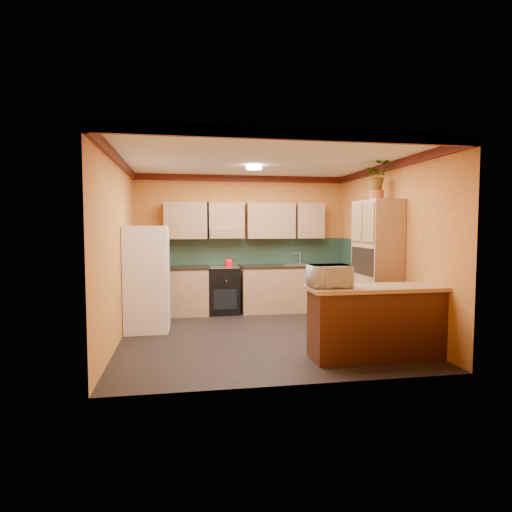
{
  "coord_description": "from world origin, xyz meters",
  "views": [
    {
      "loc": [
        -1.16,
        -6.42,
        1.69
      ],
      "look_at": [
        0.01,
        0.45,
        1.21
      ],
      "focal_mm": 30.0,
      "sensor_mm": 36.0,
      "label": 1
    }
  ],
  "objects_px": {
    "pantry": "(377,267)",
    "microwave": "(329,276)",
    "breakfast_bar": "(380,324)",
    "base_cabinets_back": "(255,290)",
    "fridge": "(147,279)",
    "stove": "(224,290)"
  },
  "relations": [
    {
      "from": "breakfast_bar",
      "to": "stove",
      "type": "bearing_deg",
      "value": 118.8
    },
    {
      "from": "pantry",
      "to": "breakfast_bar",
      "type": "height_order",
      "value": "pantry"
    },
    {
      "from": "breakfast_bar",
      "to": "microwave",
      "type": "relative_size",
      "value": 3.55
    },
    {
      "from": "stove",
      "to": "pantry",
      "type": "height_order",
      "value": "pantry"
    },
    {
      "from": "pantry",
      "to": "breakfast_bar",
      "type": "bearing_deg",
      "value": -112.92
    },
    {
      "from": "base_cabinets_back",
      "to": "breakfast_bar",
      "type": "bearing_deg",
      "value": -70.66
    },
    {
      "from": "base_cabinets_back",
      "to": "fridge",
      "type": "distance_m",
      "value": 2.34
    },
    {
      "from": "breakfast_bar",
      "to": "pantry",
      "type": "bearing_deg",
      "value": 67.08
    },
    {
      "from": "stove",
      "to": "pantry",
      "type": "distance_m",
      "value": 3.01
    },
    {
      "from": "pantry",
      "to": "microwave",
      "type": "xyz_separation_m",
      "value": [
        -1.22,
        -1.24,
        0.02
      ]
    },
    {
      "from": "stove",
      "to": "microwave",
      "type": "distance_m",
      "value": 3.37
    },
    {
      "from": "pantry",
      "to": "microwave",
      "type": "relative_size",
      "value": 4.14
    },
    {
      "from": "breakfast_bar",
      "to": "microwave",
      "type": "height_order",
      "value": "microwave"
    },
    {
      "from": "stove",
      "to": "breakfast_bar",
      "type": "distance_m",
      "value": 3.59
    },
    {
      "from": "base_cabinets_back",
      "to": "pantry",
      "type": "distance_m",
      "value": 2.58
    },
    {
      "from": "stove",
      "to": "fridge",
      "type": "relative_size",
      "value": 0.54
    },
    {
      "from": "fridge",
      "to": "microwave",
      "type": "xyz_separation_m",
      "value": [
        2.38,
        -1.96,
        0.22
      ]
    },
    {
      "from": "pantry",
      "to": "breakfast_bar",
      "type": "relative_size",
      "value": 1.17
    },
    {
      "from": "stove",
      "to": "microwave",
      "type": "height_order",
      "value": "microwave"
    },
    {
      "from": "base_cabinets_back",
      "to": "breakfast_bar",
      "type": "xyz_separation_m",
      "value": [
        1.1,
        -3.14,
        0.0
      ]
    },
    {
      "from": "pantry",
      "to": "microwave",
      "type": "bearing_deg",
      "value": -134.5
    },
    {
      "from": "base_cabinets_back",
      "to": "fridge",
      "type": "relative_size",
      "value": 2.15
    }
  ]
}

